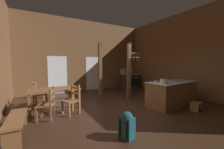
{
  "coord_description": "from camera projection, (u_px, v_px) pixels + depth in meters",
  "views": [
    {
      "loc": [
        -2.87,
        -3.92,
        1.65
      ],
      "look_at": [
        -0.18,
        0.73,
        1.22
      ],
      "focal_mm": 21.99,
      "sensor_mm": 36.0,
      "label": 1
    }
  ],
  "objects": [
    {
      "name": "ground_plane",
      "position": [
        126.0,
        111.0,
        4.95
      ],
      "size": [
        8.31,
        9.09,
        0.1
      ],
      "primitive_type": "cube",
      "color": "#382316"
    },
    {
      "name": "wall_back",
      "position": [
        86.0,
        56.0,
        8.41
      ],
      "size": [
        8.31,
        0.14,
        4.22
      ],
      "primitive_type": "cube",
      "color": "brown",
      "rests_on": "ground_plane"
    },
    {
      "name": "wall_right",
      "position": [
        190.0,
        54.0,
        6.69
      ],
      "size": [
        0.14,
        9.09,
        4.22
      ],
      "primitive_type": "cube",
      "color": "brown",
      "rests_on": "ground_plane"
    },
    {
      "name": "glazed_door_back_left",
      "position": [
        58.0,
        75.0,
        7.59
      ],
      "size": [
        1.0,
        0.01,
        2.05
      ],
      "primitive_type": "cube",
      "color": "white",
      "rests_on": "ground_plane"
    },
    {
      "name": "glazed_panel_back_right",
      "position": [
        93.0,
        73.0,
        8.63
      ],
      "size": [
        0.84,
        0.01,
        2.05
      ],
      "primitive_type": "cube",
      "color": "white",
      "rests_on": "ground_plane"
    },
    {
      "name": "kitchen_island",
      "position": [
        172.0,
        93.0,
        5.41
      ],
      "size": [
        2.23,
        1.12,
        0.94
      ],
      "color": "brown",
      "rests_on": "ground_plane"
    },
    {
      "name": "stove_range",
      "position": [
        130.0,
        80.0,
        9.45
      ],
      "size": [
        1.2,
        0.89,
        1.32
      ],
      "color": "#2B2B2B",
      "rests_on": "ground_plane"
    },
    {
      "name": "support_post_with_pot_rack",
      "position": [
        130.0,
        70.0,
        6.24
      ],
      "size": [
        0.68,
        0.25,
        2.57
      ],
      "color": "brown",
      "rests_on": "ground_plane"
    },
    {
      "name": "support_post_center",
      "position": [
        100.0,
        72.0,
        6.25
      ],
      "size": [
        0.14,
        0.14,
        2.57
      ],
      "color": "brown",
      "rests_on": "ground_plane"
    },
    {
      "name": "step_stool",
      "position": [
        196.0,
        106.0,
        4.79
      ],
      "size": [
        0.39,
        0.31,
        0.3
      ],
      "color": "olive",
      "rests_on": "ground_plane"
    },
    {
      "name": "dining_table",
      "position": [
        54.0,
        91.0,
        4.96
      ],
      "size": [
        1.72,
        0.93,
        0.74
      ],
      "color": "brown",
      "rests_on": "ground_plane"
    },
    {
      "name": "ladderback_chair_near_window",
      "position": [
        72.0,
        100.0,
        4.52
      ],
      "size": [
        0.57,
        0.57,
        0.95
      ],
      "color": "olive",
      "rests_on": "ground_plane"
    },
    {
      "name": "ladderback_chair_by_post",
      "position": [
        38.0,
        94.0,
        5.41
      ],
      "size": [
        0.52,
        0.52,
        0.95
      ],
      "color": "olive",
      "rests_on": "ground_plane"
    },
    {
      "name": "ladderback_chair_at_table_end",
      "position": [
        47.0,
        104.0,
        4.01
      ],
      "size": [
        0.57,
        0.57,
        0.95
      ],
      "color": "olive",
      "rests_on": "ground_plane"
    },
    {
      "name": "bench_along_left_wall",
      "position": [
        16.0,
        123.0,
        3.11
      ],
      "size": [
        0.41,
        1.37,
        0.44
      ],
      "color": "brown",
      "rests_on": "ground_plane"
    },
    {
      "name": "backpack",
      "position": [
        127.0,
        124.0,
        3.02
      ],
      "size": [
        0.35,
        0.36,
        0.6
      ],
      "color": "#194756",
      "rests_on": "ground_plane"
    },
    {
      "name": "stockpot_on_counter",
      "position": [
        164.0,
        81.0,
        4.84
      ],
      "size": [
        0.34,
        0.27,
        0.19
      ],
      "color": "#A8AAB2",
      "rests_on": "kitchen_island"
    },
    {
      "name": "mixing_bowl_on_counter",
      "position": [
        157.0,
        81.0,
        5.35
      ],
      "size": [
        0.16,
        0.16,
        0.06
      ],
      "color": "slate",
      "rests_on": "kitchen_island"
    },
    {
      "name": "bottle_tall_on_counter",
      "position": [
        167.0,
        80.0,
        5.03
      ],
      "size": [
        0.06,
        0.06,
        0.29
      ],
      "color": "#56331E",
      "rests_on": "kitchen_island"
    }
  ]
}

